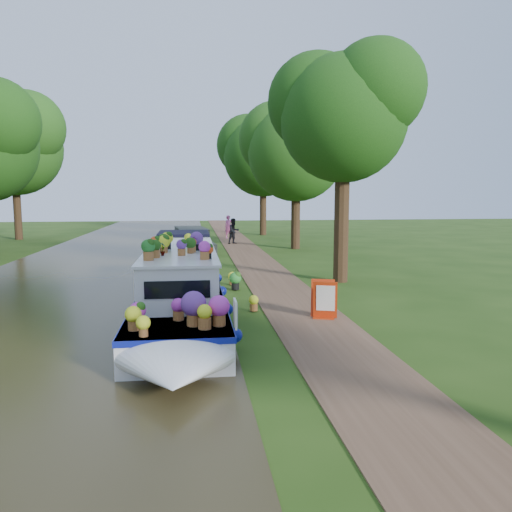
# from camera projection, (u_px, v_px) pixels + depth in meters

# --- Properties ---
(ground) EXTENTS (100.00, 100.00, 0.00)m
(ground) POSITION_uv_depth(u_px,v_px,m) (253.00, 300.00, 16.09)
(ground) COLOR #223D0F
(ground) RESTS_ON ground
(canal_water) EXTENTS (10.00, 100.00, 0.02)m
(canal_water) POSITION_uv_depth(u_px,v_px,m) (60.00, 305.00, 15.33)
(canal_water) COLOR #2C2613
(canal_water) RESTS_ON ground
(towpath) EXTENTS (2.20, 100.00, 0.03)m
(towpath) POSITION_uv_depth(u_px,v_px,m) (290.00, 299.00, 16.23)
(towpath) COLOR brown
(towpath) RESTS_ON ground
(plant_boat) EXTENTS (2.29, 13.52, 2.24)m
(plant_boat) POSITION_uv_depth(u_px,v_px,m) (181.00, 285.00, 14.14)
(plant_boat) COLOR silver
(plant_boat) RESTS_ON canal_water
(tree_near_overhang) EXTENTS (5.52, 5.28, 8.99)m
(tree_near_overhang) POSITION_uv_depth(u_px,v_px,m) (343.00, 109.00, 18.77)
(tree_near_overhang) COLOR black
(tree_near_overhang) RESTS_ON ground
(tree_near_mid) EXTENTS (6.90, 6.60, 9.40)m
(tree_near_mid) POSITION_uv_depth(u_px,v_px,m) (296.00, 145.00, 30.71)
(tree_near_mid) COLOR black
(tree_near_mid) RESTS_ON ground
(tree_near_far) EXTENTS (7.59, 7.26, 10.30)m
(tree_near_far) POSITION_uv_depth(u_px,v_px,m) (263.00, 150.00, 41.41)
(tree_near_far) COLOR black
(tree_near_far) RESTS_ON ground
(tree_far_d) EXTENTS (8.05, 7.70, 10.85)m
(tree_far_d) POSITION_uv_depth(u_px,v_px,m) (14.00, 140.00, 37.02)
(tree_far_d) COLOR black
(tree_far_d) RESTS_ON ground
(second_boat) EXTENTS (2.83, 7.55, 1.42)m
(second_boat) POSITION_uv_depth(u_px,v_px,m) (191.00, 242.00, 29.68)
(second_boat) COLOR black
(second_boat) RESTS_ON canal_water
(sandwich_board) EXTENTS (0.69, 0.68, 1.04)m
(sandwich_board) POSITION_uv_depth(u_px,v_px,m) (324.00, 301.00, 13.64)
(sandwich_board) COLOR #B12C0C
(sandwich_board) RESTS_ON towpath
(pedestrian_pink) EXTENTS (0.76, 0.63, 1.77)m
(pedestrian_pink) POSITION_uv_depth(u_px,v_px,m) (229.00, 227.00, 38.51)
(pedestrian_pink) COLOR #DD5B73
(pedestrian_pink) RESTS_ON towpath
(pedestrian_dark) EXTENTS (1.07, 1.01, 1.75)m
(pedestrian_dark) POSITION_uv_depth(u_px,v_px,m) (234.00, 231.00, 34.16)
(pedestrian_dark) COLOR black
(pedestrian_dark) RESTS_ON towpath
(verge_plant) EXTENTS (0.37, 0.33, 0.37)m
(verge_plant) POSITION_uv_depth(u_px,v_px,m) (233.00, 274.00, 20.33)
(verge_plant) COLOR #30651E
(verge_plant) RESTS_ON ground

